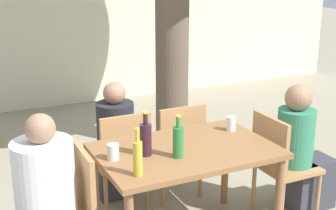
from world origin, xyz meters
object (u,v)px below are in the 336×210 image
object	(u,v)px
patio_chair_1	(279,160)
oil_cruet_2	(138,157)
person_seated_2	(113,147)
drinking_glass_1	(231,124)
dining_table_front	(185,160)
patio_chair_3	(177,145)
person_seated_1	(302,155)
drinking_glass_0	(113,152)
green_bottle_0	(178,141)
patio_chair_0	(69,206)
person_seated_0	(34,209)
wine_bottle_1	(146,139)
patio_chair_2	(122,155)

from	to	relation	value
patio_chair_1	oil_cruet_2	world-z (taller)	oil_cruet_2
person_seated_2	drinking_glass_1	xyz separation A→B (m)	(0.77, -0.73, 0.34)
dining_table_front	patio_chair_3	size ratio (longest dim) A/B	1.46
dining_table_front	drinking_glass_1	world-z (taller)	drinking_glass_1
patio_chair_1	drinking_glass_1	distance (m)	0.53
patio_chair_1	person_seated_1	bearing A→B (deg)	-90.00
person_seated_1	drinking_glass_0	size ratio (longest dim) A/B	10.09
green_bottle_0	oil_cruet_2	xyz separation A→B (m)	(-0.36, -0.15, 0.01)
dining_table_front	person_seated_2	distance (m)	0.96
patio_chair_0	patio_chair_1	distance (m)	1.77
patio_chair_0	green_bottle_0	distance (m)	0.86
person_seated_0	person_seated_1	world-z (taller)	person_seated_0
person_seated_0	patio_chair_0	bearing A→B (deg)	90.00
patio_chair_1	green_bottle_0	size ratio (longest dim) A/B	2.89
wine_bottle_1	drinking_glass_0	size ratio (longest dim) A/B	2.87
patio_chair_1	drinking_glass_1	bearing A→B (deg)	65.09
patio_chair_0	patio_chair_3	xyz separation A→B (m)	(1.15, 0.66, 0.00)
green_bottle_0	drinking_glass_0	distance (m)	0.46
person_seated_0	green_bottle_0	world-z (taller)	person_seated_0
patio_chair_2	oil_cruet_2	xyz separation A→B (m)	(-0.23, -0.93, 0.39)
person_seated_1	drinking_glass_1	world-z (taller)	person_seated_1
person_seated_1	drinking_glass_0	distance (m)	1.70
person_seated_1	oil_cruet_2	size ratio (longest dim) A/B	3.52
dining_table_front	person_seated_1	world-z (taller)	person_seated_1
dining_table_front	green_bottle_0	distance (m)	0.28
wine_bottle_1	drinking_glass_1	world-z (taller)	wine_bottle_1
green_bottle_0	patio_chair_3	bearing A→B (deg)	63.76
patio_chair_0	patio_chair_1	size ratio (longest dim) A/B	1.00
green_bottle_0	patio_chair_0	bearing A→B (deg)	170.90
patio_chair_1	person_seated_2	distance (m)	1.46
person_seated_1	green_bottle_0	distance (m)	1.31
person_seated_2	patio_chair_2	bearing A→B (deg)	90.00
person_seated_1	patio_chair_2	bearing A→B (deg)	64.53
patio_chair_1	wine_bottle_1	bearing A→B (deg)	89.55
patio_chair_1	person_seated_1	size ratio (longest dim) A/B	0.79
patio_chair_3	drinking_glass_0	size ratio (longest dim) A/B	7.95
patio_chair_1	person_seated_1	xyz separation A→B (m)	(0.24, -0.00, 0.00)
wine_bottle_1	drinking_glass_0	distance (m)	0.25
patio_chair_2	wine_bottle_1	world-z (taller)	wine_bottle_1
dining_table_front	patio_chair_0	size ratio (longest dim) A/B	1.46
patio_chair_3	oil_cruet_2	distance (m)	1.26
patio_chair_0	person_seated_1	xyz separation A→B (m)	(2.01, -0.00, 0.00)
person_seated_2	patio_chair_3	bearing A→B (deg)	155.12
person_seated_1	drinking_glass_0	bearing A→B (deg)	88.72
person_seated_0	oil_cruet_2	size ratio (longest dim) A/B	3.66
patio_chair_0	person_seated_2	distance (m)	1.10
wine_bottle_1	drinking_glass_1	bearing A→B (deg)	11.42
patio_chair_3	green_bottle_0	bearing A→B (deg)	63.76
drinking_glass_1	patio_chair_1	bearing A→B (deg)	-24.91
oil_cruet_2	patio_chair_3	bearing A→B (deg)	51.24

